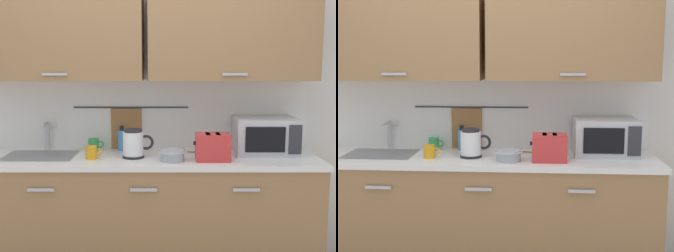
% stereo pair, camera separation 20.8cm
% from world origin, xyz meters
% --- Properties ---
extents(counter_unit, '(2.53, 0.64, 0.90)m').
position_xyz_m(counter_unit, '(-0.01, 0.30, 0.46)').
color(counter_unit, '#997047').
rests_on(counter_unit, ground).
extents(back_wall_assembly, '(3.70, 0.41, 2.50)m').
position_xyz_m(back_wall_assembly, '(-0.00, 0.53, 1.52)').
color(back_wall_assembly, silver).
rests_on(back_wall_assembly, ground).
extents(sink_faucet, '(0.09, 0.17, 0.22)m').
position_xyz_m(sink_faucet, '(-0.78, 0.53, 1.04)').
color(sink_faucet, '#B2B5BA').
rests_on(sink_faucet, counter_unit).
extents(microwave, '(0.46, 0.35, 0.27)m').
position_xyz_m(microwave, '(0.90, 0.41, 1.04)').
color(microwave, silver).
rests_on(microwave, counter_unit).
extents(electric_kettle, '(0.23, 0.16, 0.21)m').
position_xyz_m(electric_kettle, '(-0.08, 0.26, 1.00)').
color(electric_kettle, black).
rests_on(electric_kettle, counter_unit).
extents(dish_soap_bottle, '(0.06, 0.06, 0.20)m').
position_xyz_m(dish_soap_bottle, '(-0.20, 0.50, 0.99)').
color(dish_soap_bottle, '#3F8CD8').
rests_on(dish_soap_bottle, counter_unit).
extents(mug_near_sink, '(0.12, 0.08, 0.09)m').
position_xyz_m(mug_near_sink, '(-0.41, 0.50, 0.95)').
color(mug_near_sink, green).
rests_on(mug_near_sink, counter_unit).
extents(mixing_bowl, '(0.21, 0.21, 0.08)m').
position_xyz_m(mixing_bowl, '(0.19, 0.15, 0.94)').
color(mixing_bowl, '#A5ADB7').
rests_on(mixing_bowl, counter_unit).
extents(toaster, '(0.26, 0.17, 0.19)m').
position_xyz_m(toaster, '(0.48, 0.17, 1.00)').
color(toaster, red).
rests_on(toaster, counter_unit).
extents(mug_by_kettle, '(0.12, 0.08, 0.09)m').
position_xyz_m(mug_by_kettle, '(-0.38, 0.21, 0.95)').
color(mug_by_kettle, orange).
rests_on(mug_by_kettle, counter_unit).
extents(wooden_spoon, '(0.27, 0.10, 0.01)m').
position_xyz_m(wooden_spoon, '(0.31, 0.43, 0.91)').
color(wooden_spoon, '#9E7042').
rests_on(wooden_spoon, counter_unit).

